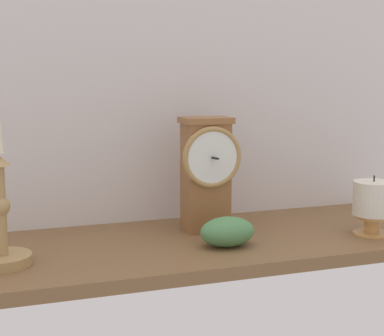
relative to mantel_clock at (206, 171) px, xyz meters
The scene contains 5 objects.
ground_plane 15.54cm from the mantel_clock, 135.46° to the right, with size 100.00×36.00×2.40cm, color brown.
back_wall 24.73cm from the mantel_clock, 113.23° to the left, with size 120.00×2.00×65.00cm, color silver.
mantel_clock is the anchor object (origin of this frame).
pillar_candle_front 33.65cm from the mantel_clock, 24.28° to the right, with size 7.90×7.90×11.89cm.
ivy_sprig 15.22cm from the mantel_clock, 91.37° to the right, with size 10.36×7.25×5.54cm.
Camera 1 is at (-35.77, -105.16, 31.65)cm, focal length 55.58 mm.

